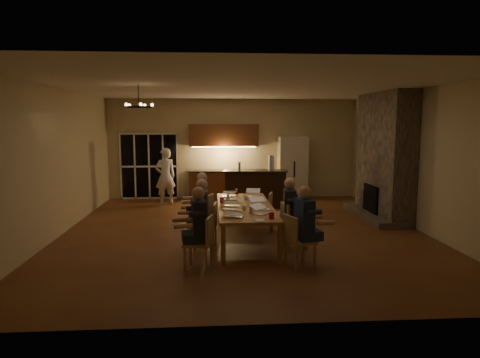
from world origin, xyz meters
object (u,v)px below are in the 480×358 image
object	(u,v)px
person_left_far	(202,204)
standing_person	(165,176)
bar_bottle	(239,166)
laptop_c	(231,200)
chair_right_far	(279,213)
can_cola	(236,191)
bar_island	(255,189)
laptop_b	(262,208)
redcup_near	(271,216)
laptop_e	(229,191)
person_left_near	(199,227)
mug_front	(244,208)
chair_left_mid	(205,226)
person_left_mid	(202,214)
chair_right_near	(300,241)
person_right_near	(304,226)
plate_far	(260,199)
redcup_mid	(222,200)
chair_right_mid	(294,225)
person_right_mid	(289,213)
chandelier	(139,107)
laptop_d	(258,201)
mug_back	(228,196)
plate_left	(235,215)
chair_left_near	(198,243)
chair_left_far	(202,215)
bar_blender	(271,163)
dining_table	(245,223)
refrigerator	(292,168)
laptop_f	(253,192)
laptop_a	(234,210)
plate_near	(266,210)

from	to	relation	value
person_left_far	standing_person	size ratio (longest dim) A/B	0.81
bar_bottle	laptop_c	bearing A→B (deg)	-96.40
chair_right_far	bar_bottle	distance (m)	3.19
can_cola	bar_island	bearing A→B (deg)	72.51
laptop_b	redcup_near	world-z (taller)	laptop_b
bar_island	laptop_b	xyz separation A→B (m)	(-0.35, -4.49, 0.32)
laptop_b	laptop_e	size ratio (longest dim) A/B	1.00
person_left_near	mug_front	bearing A→B (deg)	134.46
chair_left_mid	person_left_mid	distance (m)	0.26
chair_right_near	person_right_near	bearing A→B (deg)	-75.36
mug_front	plate_far	size ratio (longest dim) A/B	0.37
can_cola	person_right_near	bearing A→B (deg)	-72.09
bar_island	redcup_mid	size ratio (longest dim) A/B	15.27
person_left_near	chair_right_mid	bearing A→B (deg)	111.65
person_right_mid	can_cola	bearing A→B (deg)	30.05
chair_right_near	laptop_e	bearing A→B (deg)	2.06
redcup_mid	can_cola	world-z (taller)	same
chair_right_far	chandelier	xyz separation A→B (m)	(-2.94, -0.42, 2.31)
bar_island	laptop_d	bearing A→B (deg)	-89.24
redcup_mid	chair_left_mid	bearing A→B (deg)	-113.55
laptop_b	mug_back	bearing A→B (deg)	69.47
person_right_near	laptop_c	world-z (taller)	person_right_near
chair_left_mid	plate_left	xyz separation A→B (m)	(0.55, -0.48, 0.31)
chair_left_near	standing_person	world-z (taller)	standing_person
chair_left_far	can_cola	world-z (taller)	chair_left_far
bar_island	chair_right_far	distance (m)	3.06
mug_back	plate_left	bearing A→B (deg)	-88.31
person_right_near	laptop_b	distance (m)	0.98
laptop_d	redcup_mid	size ratio (longest dim) A/B	2.67
bar_blender	person_left_far	bearing A→B (deg)	-130.17
chair_right_near	chandelier	world-z (taller)	chandelier
laptop_c	bar_blender	distance (m)	3.95
standing_person	laptop_b	xyz separation A→B (m)	(2.31, -5.03, 0.01)
mug_front	plate_far	bearing A→B (deg)	68.71
dining_table	laptop_e	xyz separation A→B (m)	(-0.27, 1.14, 0.49)
refrigerator	standing_person	xyz separation A→B (m)	(-3.98, -0.75, -0.15)
laptop_f	bar_bottle	distance (m)	2.60
mug_back	bar_bottle	xyz separation A→B (m)	(0.45, 2.76, 0.40)
person_left_mid	bar_bottle	distance (m)	4.31
laptop_d	bar_island	bearing A→B (deg)	73.26
person_left_far	laptop_a	bearing A→B (deg)	21.36
person_left_near	plate_near	bearing A→B (deg)	122.06
chair_right_far	redcup_near	distance (m)	1.96
person_right_near	plate_near	world-z (taller)	person_right_near
person_left_near	plate_far	bearing A→B (deg)	142.24
chair_right_far	person_left_mid	world-z (taller)	person_left_mid
refrigerator	standing_person	world-z (taller)	refrigerator
laptop_a	plate_left	xyz separation A→B (m)	(0.02, 0.10, -0.10)
laptop_c	laptop_d	distance (m)	0.55
chair_right_far	redcup_mid	bearing A→B (deg)	115.67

